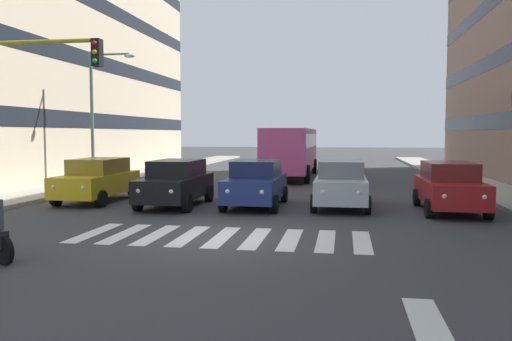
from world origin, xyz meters
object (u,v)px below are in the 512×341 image
at_px(car_1, 341,183).
at_px(street_lamp_right, 99,104).
at_px(car_2, 256,183).
at_px(car_4, 97,180).
at_px(bus_behind_traffic, 291,147).
at_px(car_0, 450,187).
at_px(car_3, 176,182).

bearing_deg(car_1, street_lamp_right, -22.66).
relative_size(car_2, street_lamp_right, 0.67).
bearing_deg(car_2, car_4, -2.60).
relative_size(car_1, car_4, 1.00).
xyz_separation_m(car_1, street_lamp_right, (11.93, -4.98, 3.29)).
distance_m(car_2, car_4, 6.47).
xyz_separation_m(car_1, bus_behind_traffic, (3.12, -12.67, 0.97)).
bearing_deg(car_0, car_3, 0.93).
bearing_deg(car_1, car_3, 6.08).
distance_m(car_1, street_lamp_right, 13.34).
distance_m(car_3, bus_behind_traffic, 13.68).
relative_size(car_3, bus_behind_traffic, 0.42).
relative_size(car_1, bus_behind_traffic, 0.42).
bearing_deg(car_3, car_4, -10.47).
relative_size(bus_behind_traffic, street_lamp_right, 1.59).
bearing_deg(car_3, bus_behind_traffic, -102.61).
height_order(car_1, car_4, same).
distance_m(car_1, car_2, 3.13).
height_order(car_3, street_lamp_right, street_lamp_right).
relative_size(car_3, car_4, 1.00).
relative_size(car_0, car_3, 1.00).
height_order(bus_behind_traffic, street_lamp_right, street_lamp_right).
distance_m(car_2, bus_behind_traffic, 13.01).
bearing_deg(car_2, car_3, 6.70).
distance_m(car_1, bus_behind_traffic, 13.08).
relative_size(car_0, car_2, 1.00).
xyz_separation_m(car_4, street_lamp_right, (2.36, -4.99, 3.29)).
distance_m(car_1, car_4, 9.58).
bearing_deg(car_0, bus_behind_traffic, -62.59).
bearing_deg(car_2, street_lamp_right, -30.91).
bearing_deg(street_lamp_right, car_3, 136.04).
distance_m(car_0, car_2, 6.83).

